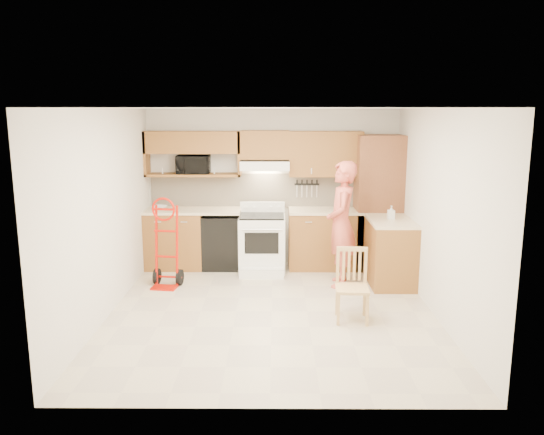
{
  "coord_description": "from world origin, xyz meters",
  "views": [
    {
      "loc": [
        0.04,
        -6.43,
        2.49
      ],
      "look_at": [
        0.0,
        0.5,
        1.1
      ],
      "focal_mm": 35.84,
      "sensor_mm": 36.0,
      "label": 1
    }
  ],
  "objects_px": {
    "microwave": "(193,164)",
    "range": "(262,239)",
    "dining_chair": "(352,286)",
    "hand_truck": "(165,247)",
    "person": "(341,224)"
  },
  "relations": [
    {
      "from": "microwave",
      "to": "hand_truck",
      "type": "bearing_deg",
      "value": -104.65
    },
    {
      "from": "hand_truck",
      "to": "dining_chair",
      "type": "height_order",
      "value": "hand_truck"
    },
    {
      "from": "range",
      "to": "person",
      "type": "relative_size",
      "value": 0.58
    },
    {
      "from": "microwave",
      "to": "range",
      "type": "bearing_deg",
      "value": -20.42
    },
    {
      "from": "range",
      "to": "dining_chair",
      "type": "xyz_separation_m",
      "value": [
        1.12,
        -1.99,
        -0.09
      ]
    },
    {
      "from": "microwave",
      "to": "hand_truck",
      "type": "relative_size",
      "value": 0.45
    },
    {
      "from": "person",
      "to": "hand_truck",
      "type": "xyz_separation_m",
      "value": [
        -2.49,
        -0.1,
        -0.31
      ]
    },
    {
      "from": "person",
      "to": "dining_chair",
      "type": "bearing_deg",
      "value": 3.79
    },
    {
      "from": "microwave",
      "to": "person",
      "type": "bearing_deg",
      "value": -26.24
    },
    {
      "from": "microwave",
      "to": "range",
      "type": "height_order",
      "value": "microwave"
    },
    {
      "from": "microwave",
      "to": "range",
      "type": "xyz_separation_m",
      "value": [
        1.09,
        -0.37,
        -1.11
      ]
    },
    {
      "from": "microwave",
      "to": "hand_truck",
      "type": "distance_m",
      "value": 1.56
    },
    {
      "from": "range",
      "to": "hand_truck",
      "type": "height_order",
      "value": "hand_truck"
    },
    {
      "from": "dining_chair",
      "to": "microwave",
      "type": "bearing_deg",
      "value": 136.52
    },
    {
      "from": "microwave",
      "to": "range",
      "type": "relative_size",
      "value": 0.5
    }
  ]
}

